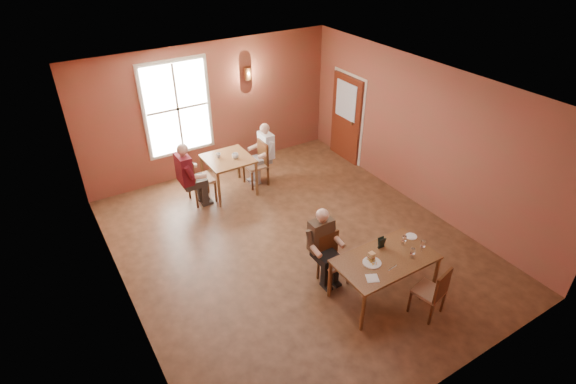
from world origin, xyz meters
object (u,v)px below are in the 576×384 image
main_table (383,276)px  diner_maroon (199,172)px  chair_diner_white (255,164)px  second_table (229,175)px  diner_main (336,252)px  chair_empty (429,290)px  diner_white (256,158)px  chair_diner_maroon (201,178)px  chair_diner_main (334,261)px

main_table → diner_maroon: bearing=108.9°
diner_maroon → chair_diner_white: bearing=90.0°
main_table → second_table: size_ratio=1.66×
diner_main → second_table: size_ratio=1.36×
chair_empty → chair_diner_white: chair_diner_white is taller
second_table → main_table: bearing=-79.9°
main_table → second_table: bearing=100.1°
main_table → diner_main: 0.84m
chair_empty → diner_white: 4.83m
diner_main → diner_white: 3.56m
diner_white → chair_diner_maroon: 1.34m
chair_diner_main → chair_diner_white: size_ratio=0.88×
chair_diner_maroon → chair_empty: bearing=19.6°
chair_diner_main → chair_diner_maroon: bearing=-75.8°
main_table → diner_main: size_ratio=1.22×
main_table → diner_maroon: (-1.42, 4.15, 0.34)m
main_table → diner_main: diner_main is taller
chair_empty → second_table: 4.92m
chair_diner_main → chair_diner_white: bearing=-96.7°
chair_diner_white → diner_maroon: (-1.33, 0.00, 0.20)m
second_table → diner_maroon: (-0.68, 0.00, 0.29)m
chair_diner_main → diner_maroon: bearing=-75.3°
chair_empty → diner_white: (-0.38, 4.81, 0.21)m
main_table → chair_empty: chair_empty is taller
chair_diner_main → diner_maroon: 3.63m
chair_empty → diner_main: bearing=109.6°
chair_diner_main → diner_white: bearing=-97.2°
second_table → diner_white: size_ratio=0.72×
main_table → chair_diner_maroon: size_ratio=1.48×
chair_diner_main → chair_empty: size_ratio=0.98×
diner_maroon → chair_empty: bearing=19.9°
diner_white → chair_diner_maroon: (-1.33, 0.00, -0.13)m
chair_diner_main → chair_empty: chair_empty is taller
chair_empty → second_table: size_ratio=0.95×
main_table → chair_diner_main: size_ratio=1.78×
diner_main → chair_diner_maroon: diner_main is taller
chair_diner_main → chair_diner_white: 3.52m
chair_diner_white → chair_diner_maroon: (-1.30, 0.00, 0.03)m
chair_diner_white → chair_empty: bearing=-175.2°
chair_diner_main → chair_diner_maroon: chair_diner_maroon is taller
main_table → chair_diner_main: (-0.50, 0.65, 0.07)m
main_table → diner_white: diner_white is taller
diner_white → diner_maroon: (-1.36, 0.00, 0.04)m
chair_empty → second_table: chair_empty is taller
diner_white → chair_diner_maroon: bearing=90.0°
chair_empty → diner_white: size_ratio=0.68×
chair_diner_white → chair_diner_main: bearing=173.3°
diner_main → chair_empty: size_ratio=1.44×
chair_empty → diner_maroon: diner_maroon is taller
chair_empty → chair_diner_white: (-0.41, 4.81, 0.05)m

